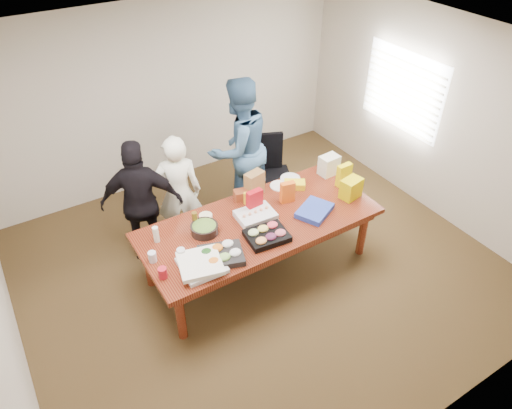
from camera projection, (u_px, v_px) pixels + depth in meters
floor at (259, 268)px, 5.92m from camera, size 5.50×5.00×0.02m
ceiling at (261, 54)px, 4.27m from camera, size 5.50×5.00×0.02m
wall_back at (168, 95)px, 6.78m from camera, size 5.50×0.04×2.70m
wall_front at (444, 343)px, 3.40m from camera, size 5.50×0.04×2.70m
wall_right at (435, 117)px, 6.24m from camera, size 0.04×5.00×2.70m
window_panel at (402, 91)px, 6.55m from camera, size 0.03×1.40×1.10m
window_blinds at (400, 91)px, 6.53m from camera, size 0.04×1.36×1.00m
conference_table at (259, 245)px, 5.68m from camera, size 2.80×1.20×0.75m
office_chair at (274, 173)px, 6.69m from camera, size 0.68×0.68×1.01m
person_center at (178, 193)px, 5.82m from camera, size 0.67×0.56×1.59m
person_right at (239, 148)px, 6.31m from camera, size 1.06×0.89×1.96m
person_left at (142, 203)px, 5.61m from camera, size 1.05×0.78×1.65m
veggie_tray at (221, 256)px, 4.94m from camera, size 0.55×0.49×0.07m
fruit_tray at (267, 236)px, 5.20m from camera, size 0.49×0.40×0.07m
sheet_cake at (256, 215)px, 5.48m from camera, size 0.45×0.35×0.08m
salad_bowl at (204, 229)px, 5.26m from camera, size 0.37×0.37×0.10m
chip_bag_blue at (315, 211)px, 5.56m from camera, size 0.53×0.48×0.06m
chip_bag_red at (255, 201)px, 5.53m from camera, size 0.20×0.09×0.28m
chip_bag_yellow at (344, 175)px, 5.96m from camera, size 0.20×0.08×0.30m
chip_bag_orange at (287, 192)px, 5.68m from camera, size 0.19×0.11×0.27m
mayo_jar at (259, 201)px, 5.66m from camera, size 0.08×0.08×0.12m
mustard_bottle at (246, 198)px, 5.68m from camera, size 0.06×0.06×0.16m
dressing_bottle at (195, 219)px, 5.32m from camera, size 0.08×0.08×0.20m
ranch_bottle at (156, 234)px, 5.12m from camera, size 0.08×0.08×0.19m
banana_bunch at (295, 185)px, 5.97m from camera, size 0.30×0.27×0.09m
bread_loaf at (246, 194)px, 5.78m from camera, size 0.32×0.20×0.12m
kraft_bag at (254, 183)px, 5.79m from camera, size 0.26×0.19×0.31m
red_cup at (163, 273)px, 4.71m from camera, size 0.10×0.10×0.12m
clear_cup_a at (181, 254)px, 4.93m from camera, size 0.11×0.11×0.12m
clear_cup_b at (152, 257)px, 4.89m from camera, size 0.11×0.11×0.12m
pizza_box_lower at (202, 265)px, 4.84m from camera, size 0.45×0.45×0.05m
pizza_box_upper at (200, 263)px, 4.80m from camera, size 0.52×0.52×0.05m
plate_a at (279, 186)px, 6.01m from camera, size 0.31×0.31×0.01m
plate_b at (290, 178)px, 6.14m from camera, size 0.32×0.32×0.02m
dip_bowl_a at (253, 199)px, 5.74m from camera, size 0.18×0.18×0.06m
dip_bowl_b at (206, 217)px, 5.46m from camera, size 0.17×0.17×0.06m
grocery_bag_white at (329, 165)px, 6.17m from camera, size 0.26×0.19×0.26m
grocery_bag_yellow at (351, 188)px, 5.76m from camera, size 0.28×0.22×0.25m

